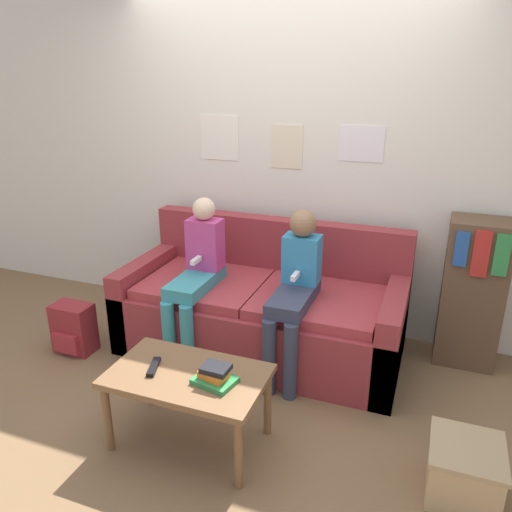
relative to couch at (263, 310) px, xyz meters
The scene contains 11 objects.
ground_plane 0.65m from the couch, 90.00° to the right, with size 10.00×10.00×0.00m, color brown.
wall_back 1.14m from the couch, 90.01° to the left, with size 8.00×0.06×2.60m.
couch is the anchor object (origin of this frame).
coffee_table 1.10m from the couch, 91.51° to the right, with size 0.84×0.51×0.44m.
person_left 0.57m from the couch, 152.01° to the right, with size 0.24×0.61×1.13m.
person_right 0.50m from the couch, 36.04° to the right, with size 0.24×0.61×1.11m.
tv_remote 1.15m from the couch, 101.04° to the right, with size 0.09×0.17×0.02m.
book_stack 1.14m from the couch, 82.70° to the right, with size 0.24×0.20×0.10m.
bookshelf 1.46m from the couch, 13.66° to the left, with size 0.40×0.33×1.04m.
storage_box 1.70m from the couch, 34.96° to the right, with size 0.34×0.36×0.28m.
backpack 1.39m from the couch, 156.97° to the right, with size 0.29×0.21×0.37m.
Camera 1 is at (1.11, -2.51, 1.95)m, focal length 35.00 mm.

